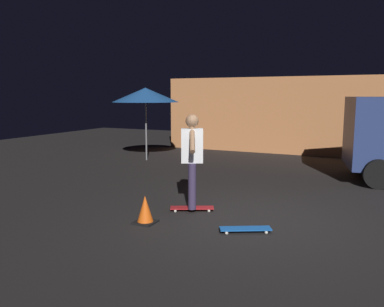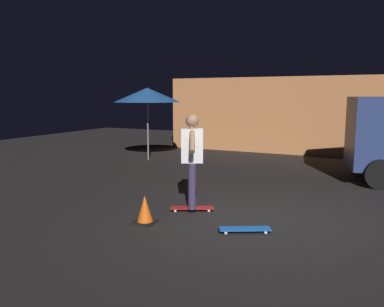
% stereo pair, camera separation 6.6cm
% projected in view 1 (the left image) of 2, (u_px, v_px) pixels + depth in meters
% --- Properties ---
extents(ground_plane, '(28.00, 28.00, 0.00)m').
position_uv_depth(ground_plane, '(252.00, 219.00, 6.55)').
color(ground_plane, black).
extents(low_building, '(10.37, 3.77, 2.71)m').
position_uv_depth(low_building, '(313.00, 114.00, 14.95)').
color(low_building, '#C67A47').
rests_on(low_building, ground_plane).
extents(patio_umbrella, '(2.10, 2.10, 2.30)m').
position_uv_depth(patio_umbrella, '(145.00, 95.00, 12.23)').
color(patio_umbrella, slate).
rests_on(patio_umbrella, ground_plane).
extents(skateboard_ridden, '(0.79, 0.52, 0.07)m').
position_uv_depth(skateboard_ridden, '(192.00, 208.00, 7.01)').
color(skateboard_ridden, '#AD1E23').
rests_on(skateboard_ridden, ground_plane).
extents(skateboard_spare, '(0.78, 0.54, 0.07)m').
position_uv_depth(skateboard_spare, '(245.00, 229.00, 5.92)').
color(skateboard_spare, '#1959B2').
rests_on(skateboard_spare, ground_plane).
extents(skater, '(0.51, 0.92, 1.67)m').
position_uv_depth(skater, '(192.00, 154.00, 6.86)').
color(skater, '#382D4C').
rests_on(skater, skateboard_ridden).
extents(traffic_cone, '(0.34, 0.34, 0.46)m').
position_uv_depth(traffic_cone, '(145.00, 210.00, 6.33)').
color(traffic_cone, black).
rests_on(traffic_cone, ground_plane).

